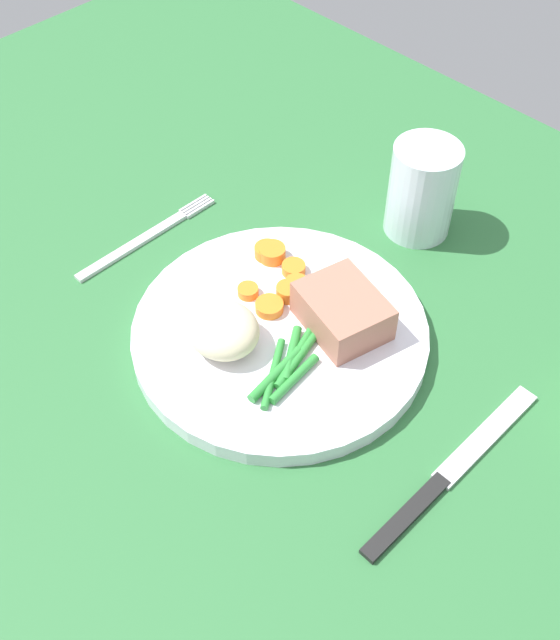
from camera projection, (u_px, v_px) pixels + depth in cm
name	position (u px, v px, depth cm)	size (l,w,h in cm)	color
dining_table	(258.00, 338.00, 71.14)	(120.00, 90.00, 2.00)	#2D6B38
dinner_plate	(280.00, 334.00, 69.10)	(25.86, 25.86, 1.60)	white
meat_portion	(343.00, 311.00, 67.45)	(7.54, 5.99, 3.45)	#A86B56
mashed_potatoes	(221.00, 328.00, 66.06)	(6.52, 5.91, 3.64)	beige
carrot_slices	(278.00, 276.00, 71.83)	(7.58, 7.29, 1.28)	orange
green_beans	(289.00, 364.00, 65.39)	(4.60, 10.52, 0.82)	#2D8C38
fork	(146.00, 237.00, 78.07)	(1.44, 16.60, 0.40)	silver
knife	(449.00, 473.00, 60.66)	(1.70, 20.50, 0.64)	black
water_glass	(421.00, 196.00, 76.28)	(6.54, 6.54, 9.55)	silver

